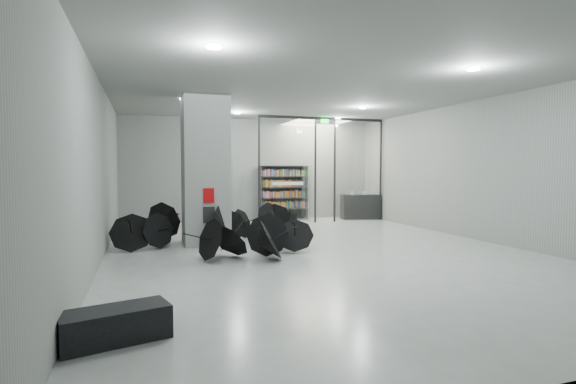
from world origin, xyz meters
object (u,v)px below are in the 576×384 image
object	(u,v)px
column	(205,170)
bench	(115,325)
bookshelf	(284,193)
shop_counter	(362,207)
umbrella_cluster	(231,235)

from	to	relation	value
column	bench	distance (m)	7.09
bench	bookshelf	world-z (taller)	bookshelf
shop_counter	bench	bearing A→B (deg)	-118.85
bench	umbrella_cluster	xyz separation A→B (m)	(2.48, 5.83, 0.12)
bench	shop_counter	xyz separation A→B (m)	(8.77, 10.57, 0.30)
shop_counter	umbrella_cluster	world-z (taller)	shop_counter
shop_counter	umbrella_cluster	distance (m)	7.88
bookshelf	umbrella_cluster	world-z (taller)	bookshelf
bench	umbrella_cluster	size ratio (longest dim) A/B	0.23
column	bench	world-z (taller)	column
bench	bookshelf	distance (m)	12.70
umbrella_cluster	shop_counter	bearing A→B (deg)	37.02
bookshelf	umbrella_cluster	distance (m)	6.40
bookshelf	shop_counter	size ratio (longest dim) A/B	1.31
column	shop_counter	size ratio (longest dim) A/B	2.41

